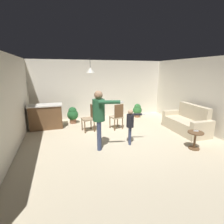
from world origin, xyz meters
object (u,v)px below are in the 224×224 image
person_adult (99,114)px  dining_chair_by_counter (90,117)px  couch_floral (187,123)px  dining_chair_near_wall (117,116)px  person_child (130,123)px  kitchen_counter (46,116)px  potted_plant_by_wall (137,110)px  spare_remote_on_table (196,131)px  potted_plant_corner (73,114)px  side_table_by_couch (195,138)px

person_adult → dining_chair_by_counter: person_adult is taller
couch_floral → dining_chair_near_wall: bearing=68.8°
person_child → dining_chair_by_counter: bearing=-131.6°
kitchen_counter → person_child: bearing=-42.9°
person_adult → potted_plant_by_wall: (2.56, 2.83, -0.69)m
dining_chair_near_wall → spare_remote_on_table: bearing=-67.4°
couch_floral → person_child: bearing=101.2°
potted_plant_corner → potted_plant_by_wall: 3.10m
person_adult → person_child: bearing=105.5°
kitchen_counter → spare_remote_on_table: (4.26, -3.21, 0.06)m
person_child → potted_plant_by_wall: bearing=166.8°
side_table_by_couch → spare_remote_on_table: spare_remote_on_table is taller
person_child → potted_plant_corner: person_child is taller
dining_chair_by_counter → potted_plant_corner: (-0.54, 1.16, -0.15)m
kitchen_counter → potted_plant_corner: (1.05, 0.35, -0.08)m
dining_chair_by_counter → couch_floral: bearing=-117.2°
dining_chair_near_wall → person_adult: bearing=-138.7°
person_child → dining_chair_near_wall: person_child is taller
person_adult → person_child: 1.04m
side_table_by_couch → person_child: bearing=152.2°
couch_floral → dining_chair_by_counter: same height
person_adult → potted_plant_by_wall: 3.88m
dining_chair_by_counter → spare_remote_on_table: (2.68, -2.40, -0.01)m
potted_plant_corner → potted_plant_by_wall: (3.10, 0.06, -0.03)m
potted_plant_corner → dining_chair_by_counter: bearing=-65.3°
side_table_by_couch → person_adult: (-2.63, 0.84, 0.73)m
couch_floral → side_table_by_couch: (-0.81, -1.29, -0.00)m
person_child → potted_plant_corner: size_ratio=1.54×
couch_floral → person_adult: person_adult is taller
person_child → spare_remote_on_table: person_child is taller
dining_chair_by_counter → dining_chair_near_wall: bearing=-106.1°
side_table_by_couch → person_child: person_child is taller
potted_plant_by_wall → person_child: bearing=-119.6°
person_adult → person_child: size_ratio=1.54×
dining_chair_near_wall → potted_plant_corner: dining_chair_near_wall is taller
dining_chair_by_counter → dining_chair_near_wall: same height
side_table_by_couch → potted_plant_corner: potted_plant_corner is taller
couch_floral → spare_remote_on_table: bearing=150.0°
person_adult → dining_chair_by_counter: 1.68m
person_adult → spare_remote_on_table: person_adult is taller
couch_floral → kitchen_counter: size_ratio=1.45×
couch_floral → person_child: size_ratio=1.65×
side_table_by_couch → dining_chair_by_counter: bearing=137.2°
kitchen_counter → side_table_by_couch: 5.33m
couch_floral → dining_chair_near_wall: (-2.40, 1.01, 0.21)m
kitchen_counter → dining_chair_by_counter: 1.78m
kitchen_counter → side_table_by_couch: size_ratio=2.42×
dining_chair_near_wall → potted_plant_corner: bearing=127.4°
dining_chair_near_wall → spare_remote_on_table: size_ratio=7.69×
spare_remote_on_table → potted_plant_corner: bearing=132.0°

